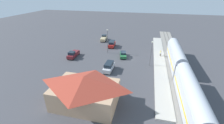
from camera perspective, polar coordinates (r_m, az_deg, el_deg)
The scene contains 14 objects.
ground_plane at distance 46.19m, azimuth 5.34°, elevation 1.62°, with size 200.00×200.00×0.00m, color #424247.
railway_track at distance 46.55m, azimuth 22.61°, elevation -0.08°, with size 4.80×70.00×0.30m.
platform at distance 45.98m, azimuth 17.74°, elevation 0.50°, with size 3.20×46.00×0.30m.
passenger_train at distance 29.16m, azimuth 28.04°, elevation -11.23°, with size 2.93×52.80×4.98m.
station_building at distance 27.16m, azimuth -10.29°, elevation -10.51°, with size 12.02×8.23×5.88m.
pedestrian_on_platform at distance 48.93m, azimuth 18.11°, elevation 3.45°, with size 0.36×0.36×1.71m.
pedestrian_waiting_far at distance 48.51m, azimuth 18.26°, elevation 3.24°, with size 0.36×0.36×1.71m.
suv_red at distance 54.63m, azimuth -0.05°, elevation 6.97°, with size 2.25×5.01×2.22m.
suv_silver at distance 38.34m, azimuth -1.23°, elevation -1.75°, with size 2.11×4.96×2.22m.
pickup_maroon at distance 47.59m, azimuth -14.65°, elevation 2.95°, with size 2.08×5.44×2.14m.
sedan_green at distance 46.35m, azimuth 4.27°, elevation 2.93°, with size 2.73×4.78×1.74m.
pickup_tan at distance 61.90m, azimuth -3.15°, elevation 9.13°, with size 2.46×5.56×2.14m.
light_pole_near_platform at distance 40.69m, azimuth 14.88°, elevation 4.26°, with size 0.44×0.44×7.10m.
light_pole_lot_center at distance 47.86m, azimuth -1.71°, elevation 8.99°, with size 0.44×0.44×7.95m.
Camera 1 is at (-5.68, 41.69, 19.07)m, focal length 23.85 mm.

